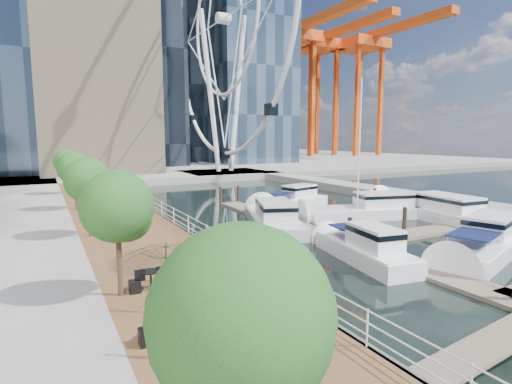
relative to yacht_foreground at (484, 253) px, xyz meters
The scene contains 18 objects.
ground 9.34m from the yacht_foreground, 161.47° to the right, with size 520.00×520.00×0.00m, color black.
boardwalk 21.54m from the yacht_foreground, 146.02° to the left, with size 6.00×60.00×1.00m, color brown.
seawall 19.12m from the yacht_foreground, 140.99° to the left, with size 0.25×60.00×1.00m, color #595954.
land_far 99.43m from the yacht_foreground, 95.11° to the left, with size 200.00×114.00×1.00m, color gray.
breakwater 20.36m from the yacht_foreground, 56.80° to the left, with size 4.00×60.00×1.00m, color gray.
pier 49.30m from the yacht_foreground, 84.01° to the left, with size 14.00×12.00×1.00m, color gray.
railing 19.25m from the yacht_foreground, 141.18° to the left, with size 0.10×60.00×1.05m, color white, non-canonical shape.
floating_docks 7.09m from the yacht_foreground, 97.21° to the left, with size 16.00×34.00×2.60m.
ferris_wheel 55.70m from the yacht_foreground, 84.01° to the left, with size 5.80×45.60×47.80m.
port_cranes 111.59m from the yacht_foreground, 57.61° to the left, with size 40.00×52.00×38.00m.
street_trees 23.46m from the yacht_foreground, 151.42° to the left, with size 2.60×42.60×4.60m.
cafe_tables 19.93m from the yacht_foreground, 165.53° to the right, with size 2.50×13.70×0.74m.
yacht_foreground is the anchor object (origin of this frame).
pedestrian_near 16.25m from the yacht_foreground, 169.28° to the left, with size 0.61×0.40×1.66m, color #44475B.
pedestrian_mid 24.78m from the yacht_foreground, 130.46° to the left, with size 0.96×0.75×1.98m, color #7E6857.
pedestrian_far 33.21m from the yacht_foreground, 121.31° to the left, with size 0.97×0.40×1.66m, color #2D3239.
moored_yachts 9.09m from the yacht_foreground, 86.54° to the left, with size 19.42×35.35×11.50m.
cafe_seating 20.45m from the yacht_foreground, 164.68° to the right, with size 4.00×14.89×2.40m.
Camera 1 is at (-13.66, -10.62, 6.71)m, focal length 28.00 mm.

